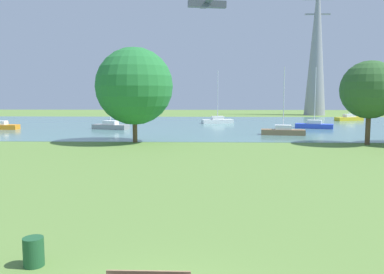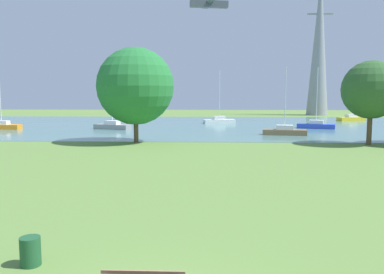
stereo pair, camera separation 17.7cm
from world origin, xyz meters
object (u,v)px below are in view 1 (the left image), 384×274
Objects in this scene: sailboat_yellow at (349,118)px; electricity_pylon at (317,43)px; tree_west_far at (134,86)px; tree_east_far at (370,90)px; litter_bin at (34,252)px; light_aircraft at (207,4)px; sailboat_gray at (111,126)px; sailboat_brown at (283,131)px; sailboat_white at (218,120)px; sailboat_blue at (314,125)px.

sailboat_yellow is 22.32m from electricity_pylon.
tree_west_far is 1.18× the size of tree_east_far.
sailboat_yellow is at bearing 63.43° from litter_bin.
litter_bin is at bearing -94.75° from light_aircraft.
sailboat_brown is (20.97, -6.31, 0.03)m from sailboat_gray.
litter_bin is 64.68m from sailboat_yellow.
sailboat_gray is 17.45m from sailboat_white.
sailboat_blue reaches higher than sailboat_gray.
sailboat_white is 28.27m from tree_east_far.
tree_east_far is at bearing -2.46° from tree_west_far.
sailboat_gray is 31.03m from tree_east_far.
sailboat_gray is 40.28m from sailboat_yellow.
sailboat_white reaches higher than sailboat_yellow.
sailboat_gray is 15.48m from tree_west_far.
tree_west_far is (-2.00, 27.24, 4.93)m from litter_bin.
electricity_pylon reaches higher than sailboat_white.
sailboat_yellow is 30.68m from light_aircraft.
sailboat_yellow is (9.82, 14.94, -0.03)m from sailboat_blue.
litter_bin is 27.75m from tree_west_far.
light_aircraft reaches higher than tree_west_far.
tree_west_far reaches higher than sailboat_white.
sailboat_white is 34.92m from electricity_pylon.
sailboat_gray is at bearing -155.01° from sailboat_yellow.
sailboat_white is 1.01× the size of sailboat_blue.
sailboat_blue is 0.27× the size of electricity_pylon.
tree_east_far is 0.26× the size of electricity_pylon.
sailboat_gray is at bearing 112.32° from tree_west_far.
electricity_pylon reaches higher than tree_west_far.
electricity_pylon is at bearing 35.72° from light_aircraft.
light_aircraft is (6.85, 31.18, 14.13)m from tree_west_far.
tree_east_far is 38.13m from light_aircraft.
electricity_pylon reaches higher than litter_bin.
sailboat_gray is 28.73m from light_aircraft.
sailboat_white is 23.37m from sailboat_yellow.
sailboat_blue is at bearing 36.59° from tree_west_far.
sailboat_yellow is at bearing 56.68° from sailboat_blue.
sailboat_blue is at bearing -33.02° from sailboat_white.
light_aircraft is at bearing 77.61° from tree_west_far.
electricity_pylon is at bearing 74.95° from sailboat_blue.
sailboat_yellow is at bearing 24.99° from sailboat_gray.
light_aircraft is at bearing 54.75° from sailboat_gray.
tree_west_far reaches higher than sailboat_blue.
sailboat_blue is (5.71, 8.39, 0.01)m from sailboat_brown.
tree_east_far is at bearing -65.53° from light_aircraft.
sailboat_blue is (26.68, 2.08, 0.03)m from sailboat_gray.
tree_west_far is 56.91m from electricity_pylon.
light_aircraft is at bearing 103.04° from sailboat_white.
sailboat_brown is 45.14m from electricity_pylon.
tree_east_far is at bearing -106.70° from sailboat_yellow.
light_aircraft is (-8.54, 23.90, 18.99)m from sailboat_brown.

